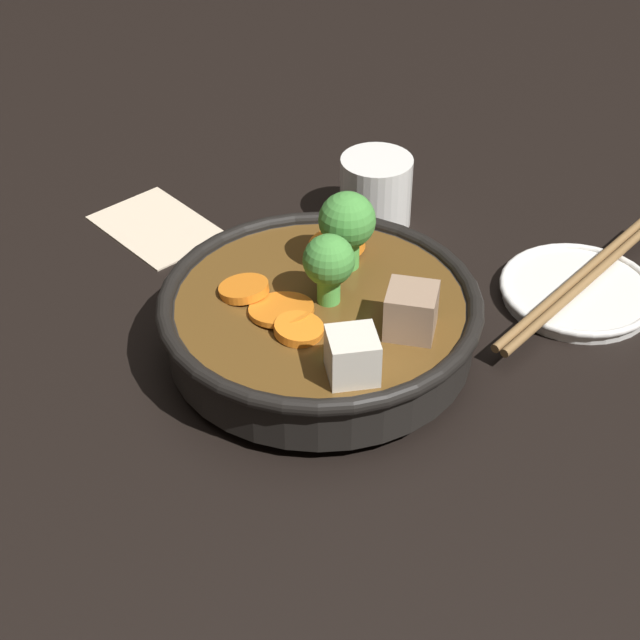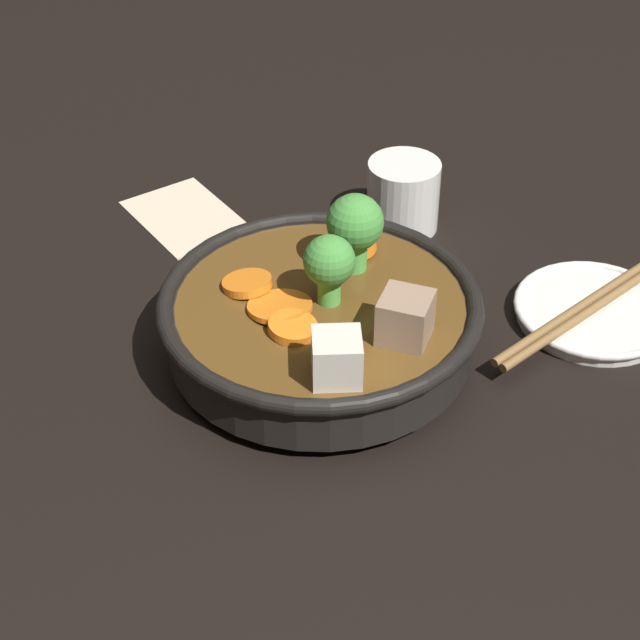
% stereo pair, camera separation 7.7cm
% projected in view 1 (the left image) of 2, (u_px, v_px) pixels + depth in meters
% --- Properties ---
extents(ground_plane, '(3.00, 3.00, 0.00)m').
position_uv_depth(ground_plane, '(320.00, 356.00, 0.79)').
color(ground_plane, black).
extents(stirfry_bowl, '(0.23, 0.23, 0.11)m').
position_uv_depth(stirfry_bowl, '(322.00, 316.00, 0.77)').
color(stirfry_bowl, black).
rests_on(stirfry_bowl, ground_plane).
extents(side_saucer, '(0.12, 0.12, 0.01)m').
position_uv_depth(side_saucer, '(578.00, 291.00, 0.84)').
color(side_saucer, white).
rests_on(side_saucer, ground_plane).
extents(tea_cup, '(0.06, 0.06, 0.06)m').
position_uv_depth(tea_cup, '(376.00, 190.00, 0.92)').
color(tea_cup, white).
rests_on(tea_cup, ground_plane).
extents(napkin, '(0.13, 0.11, 0.00)m').
position_uv_depth(napkin, '(157.00, 226.00, 0.93)').
color(napkin, beige).
rests_on(napkin, ground_plane).
extents(chopsticks_pair, '(0.12, 0.21, 0.01)m').
position_uv_depth(chopsticks_pair, '(580.00, 282.00, 0.84)').
color(chopsticks_pair, olive).
rests_on(chopsticks_pair, side_saucer).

